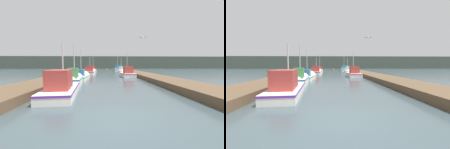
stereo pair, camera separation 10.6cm
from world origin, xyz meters
TOP-DOWN VIEW (x-y plane):
  - ground_plane at (0.00, 0.00)m, footprint 200.00×200.00m
  - dock_left at (-5.62, 16.00)m, footprint 2.89×40.00m
  - dock_right at (5.62, 16.00)m, footprint 2.89×40.00m
  - distant_shore_ridge at (0.00, 68.05)m, footprint 120.00×16.00m
  - fishing_boat_0 at (-3.07, 4.81)m, footprint 2.21×6.44m
  - fishing_boat_1 at (-3.28, 9.26)m, footprint 1.63×4.85m
  - fishing_boat_2 at (-3.29, 13.65)m, footprint 1.64×4.94m
  - fishing_boat_3 at (2.91, 17.81)m, footprint 1.93×5.34m
  - fishing_boat_4 at (-3.17, 23.48)m, footprint 1.90×4.60m
  - fishing_boat_5 at (3.13, 27.69)m, footprint 1.62×4.99m
  - fishing_boat_6 at (-3.30, 32.59)m, footprint 1.90×4.82m
  - fishing_boat_7 at (3.25, 38.32)m, footprint 1.71×5.99m
  - mooring_piling_0 at (-4.38, 28.02)m, footprint 0.29×0.29m
  - mooring_piling_1 at (4.09, 27.00)m, footprint 0.37×0.37m
  - mooring_piling_2 at (4.23, 27.99)m, footprint 0.26×0.26m
  - mooring_piling_3 at (-4.07, 40.80)m, footprint 0.25×0.25m
  - channel_buoy at (0.25, 45.69)m, footprint 0.60×0.60m
  - seagull_lead at (2.37, 6.18)m, footprint 0.56×0.31m

SIDE VIEW (x-z plane):
  - ground_plane at x=0.00m, z-range 0.00..0.00m
  - channel_buoy at x=0.25m, z-range -0.38..0.72m
  - dock_left at x=-5.62m, z-range 0.00..0.47m
  - dock_right at x=5.62m, z-range 0.00..0.47m
  - fishing_boat_2 at x=-3.29m, z-range -1.70..2.39m
  - fishing_boat_4 at x=-3.17m, z-range -1.43..2.32m
  - fishing_boat_5 at x=3.13m, z-range -1.33..2.23m
  - fishing_boat_0 at x=-3.07m, z-range -1.39..2.28m
  - fishing_boat_3 at x=2.91m, z-range -1.61..2.51m
  - fishing_boat_6 at x=-3.30m, z-range -1.88..2.81m
  - fishing_boat_1 at x=-3.28m, z-range -1.50..2.44m
  - mooring_piling_2 at x=4.23m, z-range 0.01..0.99m
  - fishing_boat_7 at x=3.25m, z-range -1.98..3.01m
  - mooring_piling_3 at x=-4.07m, z-range 0.01..1.10m
  - mooring_piling_0 at x=-4.38m, z-range 0.01..1.22m
  - mooring_piling_1 at x=4.09m, z-range 0.01..1.26m
  - distant_shore_ridge at x=0.00m, z-range 0.00..5.37m
  - seagull_lead at x=2.37m, z-range 3.74..3.87m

